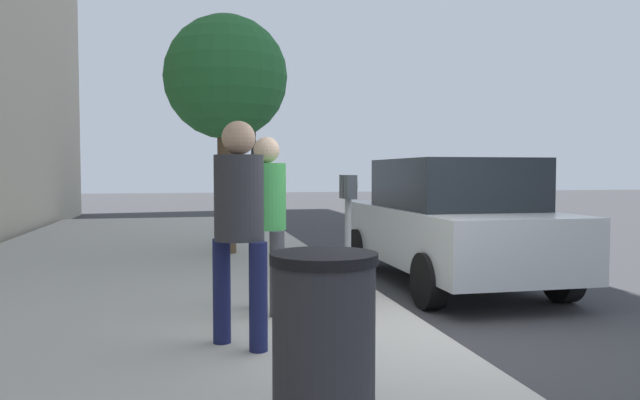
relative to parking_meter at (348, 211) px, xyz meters
name	(u,v)px	position (x,y,z in m)	size (l,w,h in m)	color
ground_plane	(430,340)	(-1.07, -0.52, -1.17)	(80.00, 80.00, 0.00)	#38383A
sidewalk_slab	(95,352)	(-1.07, 2.48, -1.09)	(28.00, 6.00, 0.15)	#B7B2A8
parking_meter	(348,211)	(0.00, 0.00, 0.00)	(0.36, 0.12, 1.41)	gray
pedestrian_at_meter	(267,209)	(-0.26, 0.93, 0.05)	(0.51, 0.39, 1.80)	#47474C
pedestrian_bystander	(239,213)	(-1.41, 1.30, 0.10)	(0.45, 0.43, 1.86)	#191E4C
parked_sedan_near	(449,221)	(1.50, -1.87, -0.27)	(4.41, 1.98, 1.77)	silver
street_tree	(226,80)	(4.34, 1.07, 2.04)	(2.16, 2.16, 4.18)	brown
traffic_signal	(258,131)	(8.24, 0.10, 1.41)	(0.24, 0.44, 3.60)	black
trash_bin	(324,345)	(-3.18, 0.98, -0.51)	(0.59, 0.59, 1.01)	#2D2D33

